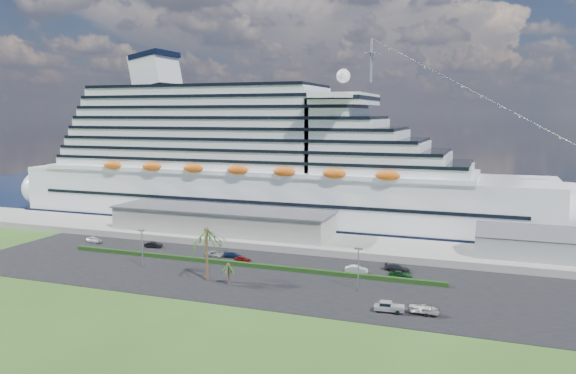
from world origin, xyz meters
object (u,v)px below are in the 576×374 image
at_px(pickup_truck, 389,307).
at_px(boat_trailer, 425,309).
at_px(cruise_ship, 267,169).
at_px(parked_car_3, 233,255).

xyz_separation_m(pickup_truck, boat_trailer, (5.80, 0.70, 0.14)).
xyz_separation_m(cruise_ship, pickup_truck, (49.09, -65.73, -15.60)).
relative_size(parked_car_3, boat_trailer, 0.73).
height_order(cruise_ship, boat_trailer, cruise_ship).
distance_m(pickup_truck, boat_trailer, 5.85).
height_order(parked_car_3, boat_trailer, boat_trailer).
height_order(cruise_ship, pickup_truck, cruise_ship).
relative_size(cruise_ship, parked_car_3, 43.86).
distance_m(cruise_ship, parked_car_3, 45.94).
relative_size(cruise_ship, pickup_truck, 36.71).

